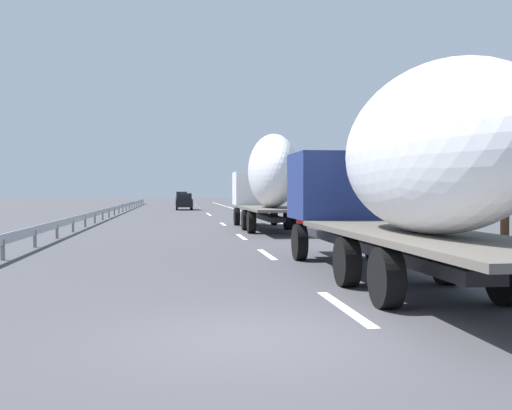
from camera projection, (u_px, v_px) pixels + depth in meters
ground_plane at (189, 217)px, 47.88m from camera, size 260.00×260.00×0.00m
lane_stripe_0 at (344, 308)px, 10.45m from camera, size 3.20×0.20×0.01m
lane_stripe_1 at (267, 254)px, 19.27m from camera, size 3.20×0.20×0.01m
lane_stripe_2 at (242, 237)px, 26.61m from camera, size 3.20×0.20×0.01m
lane_stripe_3 at (223, 224)px, 36.95m from camera, size 3.20×0.20×0.01m
lane_stripe_4 at (210, 215)px, 50.91m from camera, size 3.20×0.20×0.01m
lane_stripe_5 at (208, 214)px, 54.07m from camera, size 3.20×0.20×0.01m
lane_stripe_6 at (199, 208)px, 72.73m from camera, size 3.20×0.20×0.01m
lane_stripe_7 at (200, 208)px, 71.76m from camera, size 3.20×0.20×0.01m
lane_stripe_8 at (195, 205)px, 87.12m from camera, size 3.20×0.20×0.01m
edge_line_right at (251, 214)px, 53.55m from camera, size 110.00×0.20×0.01m
truck_lead at (268, 178)px, 30.78m from camera, size 12.55×2.55×4.74m
truck_trailing at (402, 168)px, 12.65m from camera, size 13.58×2.55×4.33m
car_black_suv at (184, 201)px, 65.03m from camera, size 4.68×1.76×1.77m
car_blue_sedan at (182, 198)px, 88.35m from camera, size 4.49×1.73×1.91m
road_sign at (261, 189)px, 55.66m from camera, size 0.10×0.90×3.17m
tree_0 at (506, 131)px, 25.67m from camera, size 2.93×2.93×7.23m
tree_1 at (278, 172)px, 77.01m from camera, size 3.92×3.92×7.41m
tree_2 at (350, 170)px, 46.22m from camera, size 3.53×3.53×5.91m
tree_3 at (280, 172)px, 81.79m from camera, size 2.77×2.77×7.49m
guardrail_median at (114, 208)px, 50.05m from camera, size 94.00×0.10×0.76m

